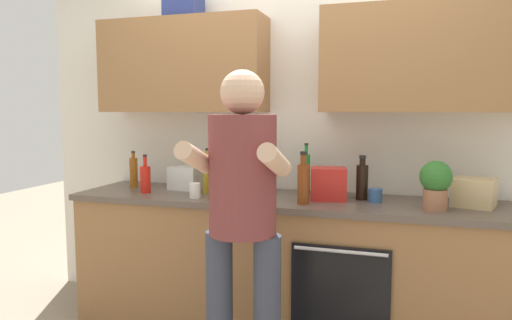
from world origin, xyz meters
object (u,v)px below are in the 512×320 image
(person_standing, at_px, (242,207))
(grocery_bag_produce, at_px, (186,178))
(bottle_soy, at_px, (362,181))
(bottle_syrup, at_px, (134,172))
(cup_coffee, at_px, (195,191))
(grocery_bag_crisps, at_px, (328,184))
(bottle_oil, at_px, (208,175))
(grocery_bag_bread, at_px, (474,192))
(bottle_juice, at_px, (219,176))
(potted_herb, at_px, (436,183))
(cup_tea, at_px, (375,195))
(bottle_vinegar, at_px, (303,182))
(bottle_soda, at_px, (306,173))
(bottle_hotsauce, at_px, (145,179))
(bottle_wine, at_px, (247,182))
(knife_block, at_px, (239,177))

(person_standing, relative_size, grocery_bag_produce, 7.62)
(bottle_soy, distance_m, grocery_bag_produce, 1.23)
(bottle_syrup, bearing_deg, cup_coffee, -21.73)
(person_standing, bearing_deg, grocery_bag_produce, 130.75)
(person_standing, height_order, grocery_bag_crisps, person_standing)
(bottle_oil, height_order, grocery_bag_bread, bottle_oil)
(bottle_juice, height_order, cup_coffee, bottle_juice)
(bottle_syrup, height_order, potted_herb, potted_herb)
(cup_tea, bearing_deg, bottle_vinegar, -155.09)
(grocery_bag_produce, distance_m, grocery_bag_bread, 1.87)
(cup_tea, relative_size, grocery_bag_crisps, 0.39)
(bottle_vinegar, xyz_separation_m, grocery_bag_produce, (-0.90, 0.27, -0.05))
(bottle_vinegar, relative_size, cup_tea, 3.74)
(cup_coffee, bearing_deg, cup_tea, 10.36)
(bottle_soda, distance_m, grocery_bag_bread, 1.03)
(potted_herb, height_order, grocery_bag_produce, potted_herb)
(grocery_bag_bread, bearing_deg, bottle_oil, -177.99)
(bottle_hotsauce, relative_size, grocery_bag_bread, 1.16)
(bottle_wine, xyz_separation_m, bottle_vinegar, (0.39, -0.12, 0.03))
(bottle_oil, distance_m, grocery_bag_bread, 1.67)
(bottle_soda, bearing_deg, knife_block, -168.72)
(bottle_wine, relative_size, potted_herb, 0.88)
(bottle_hotsauce, xyz_separation_m, grocery_bag_crisps, (1.23, 0.12, 0.00))
(grocery_bag_bread, xyz_separation_m, grocery_bag_crisps, (-0.85, -0.05, 0.02))
(bottle_hotsauce, height_order, grocery_bag_produce, bottle_hotsauce)
(cup_tea, xyz_separation_m, cup_coffee, (-1.12, -0.20, 0.01))
(bottle_soda, relative_size, grocery_bag_crisps, 1.55)
(bottle_soda, distance_m, cup_tea, 0.51)
(bottle_soy, distance_m, bottle_juice, 0.92)
(cup_coffee, height_order, potted_herb, potted_herb)
(person_standing, xyz_separation_m, bottle_syrup, (-1.10, 0.77, 0.03))
(bottle_soy, height_order, grocery_bag_bread, bottle_soy)
(person_standing, height_order, grocery_bag_bread, person_standing)
(cup_tea, distance_m, cup_coffee, 1.13)
(cup_tea, distance_m, grocery_bag_crisps, 0.29)
(person_standing, distance_m, bottle_oil, 0.88)
(bottle_soy, xyz_separation_m, bottle_wine, (-0.72, -0.14, -0.02))
(bottle_vinegar, bearing_deg, potted_herb, 3.67)
(person_standing, distance_m, bottle_soy, 0.96)
(bottle_oil, xyz_separation_m, grocery_bag_crisps, (0.82, 0.01, -0.02))
(bottle_oil, height_order, grocery_bag_produce, bottle_oil)
(bottle_vinegar, xyz_separation_m, knife_block, (-0.51, 0.27, -0.03))
(bottle_soda, bearing_deg, bottle_soy, -15.34)
(bottle_hotsauce, height_order, grocery_bag_crisps, bottle_hotsauce)
(bottle_hotsauce, bearing_deg, person_standing, -33.60)
(bottle_wine, xyz_separation_m, grocery_bag_produce, (-0.51, 0.16, -0.02))
(potted_herb, relative_size, grocery_bag_produce, 1.29)
(bottle_vinegar, relative_size, bottle_hotsauce, 1.21)
(person_standing, relative_size, potted_herb, 5.90)
(bottle_soy, height_order, cup_tea, bottle_soy)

